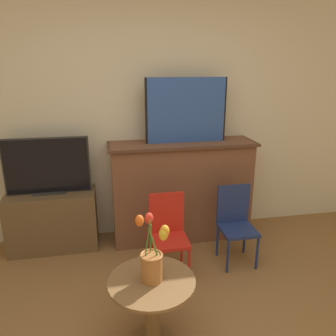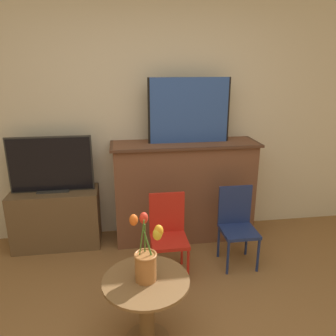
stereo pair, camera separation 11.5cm
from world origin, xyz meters
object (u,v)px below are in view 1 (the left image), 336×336
tv_monitor (47,167)px  chair_blue (236,220)px  painting (186,111)px  vase_tulips (152,258)px  chair_red (168,230)px

tv_monitor → chair_blue: 1.88m
painting → chair_blue: size_ratio=1.12×
chair_blue → vase_tulips: (-0.92, -0.86, 0.24)m
painting → tv_monitor: size_ratio=1.02×
vase_tulips → chair_blue: bearing=43.1°
tv_monitor → chair_blue: tv_monitor is taller
painting → tv_monitor: 1.47m
chair_red → vase_tulips: bearing=-107.9°
chair_red → chair_blue: (0.66, 0.07, 0.00)m
chair_red → chair_blue: 0.67m
painting → vase_tulips: bearing=-111.5°
tv_monitor → vase_tulips: bearing=-60.0°
tv_monitor → chair_blue: size_ratio=1.10×
tv_monitor → chair_red: bearing=-30.5°
chair_blue → vase_tulips: bearing=-136.9°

